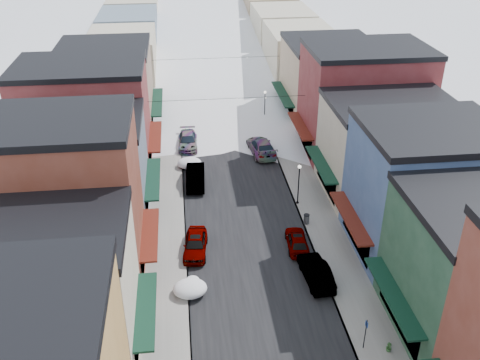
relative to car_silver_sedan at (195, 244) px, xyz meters
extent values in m
cube|color=black|center=(4.30, 37.71, -0.75)|extent=(10.00, 160.00, 0.01)
cube|color=gray|center=(-2.30, 37.71, -0.68)|extent=(3.20, 160.00, 0.15)
cube|color=gray|center=(10.90, 37.71, -0.68)|extent=(3.20, 160.00, 0.15)
cube|color=slate|center=(-0.75, 37.71, -0.68)|extent=(0.10, 160.00, 0.15)
cube|color=slate|center=(9.35, 37.71, -0.68)|extent=(0.10, 160.00, 0.15)
cube|color=beige|center=(-8.90, -9.79, 3.75)|extent=(10.00, 8.00, 9.00)
cube|color=black|center=(-8.90, -9.79, 8.50)|extent=(10.20, 8.20, 0.50)
cube|color=black|center=(-3.30, -9.79, 2.45)|extent=(1.20, 6.80, 0.15)
cube|color=brown|center=(-9.40, -1.79, 5.25)|extent=(11.00, 8.00, 12.00)
cube|color=black|center=(-9.40, -1.79, 11.50)|extent=(11.20, 8.20, 0.50)
cube|color=#58190F|center=(-3.30, -1.79, 2.45)|extent=(1.20, 6.80, 0.15)
cube|color=slate|center=(-8.90, 6.71, 3.50)|extent=(10.00, 9.00, 8.50)
cube|color=black|center=(-8.90, 6.71, 8.00)|extent=(10.20, 9.20, 0.50)
cube|color=black|center=(-3.30, 6.71, 2.45)|extent=(1.20, 7.65, 0.15)
cube|color=maroon|center=(-9.90, 15.71, 4.50)|extent=(12.00, 9.00, 10.50)
cube|color=black|center=(-9.90, 15.71, 10.00)|extent=(12.20, 9.20, 0.50)
cube|color=#58190F|center=(-3.30, 15.71, 2.45)|extent=(1.20, 7.65, 0.15)
cube|color=#8F745E|center=(-8.90, 25.71, 4.00)|extent=(10.00, 11.00, 9.50)
cube|color=black|center=(-8.90, 25.71, 9.00)|extent=(10.20, 11.20, 0.50)
cube|color=black|center=(-3.30, 25.71, 2.45)|extent=(1.20, 9.35, 0.15)
cube|color=black|center=(11.90, -10.29, 2.45)|extent=(1.20, 7.65, 0.15)
cube|color=#364E7A|center=(17.50, -1.29, 4.25)|extent=(10.00, 9.00, 10.00)
cube|color=black|center=(17.50, -1.29, 9.50)|extent=(10.20, 9.20, 0.50)
cube|color=#58190F|center=(11.90, -1.29, 2.45)|extent=(1.20, 7.65, 0.15)
cube|color=#B3AA90|center=(18.00, 7.71, 3.50)|extent=(11.00, 9.00, 8.50)
cube|color=black|center=(18.00, 7.71, 8.00)|extent=(11.20, 9.20, 0.50)
cube|color=black|center=(11.90, 7.71, 2.45)|extent=(1.20, 7.65, 0.15)
cube|color=maroon|center=(18.50, 16.71, 4.75)|extent=(12.00, 9.00, 11.00)
cube|color=black|center=(18.50, 16.71, 10.50)|extent=(12.20, 9.20, 0.50)
cube|color=#58190F|center=(11.90, 16.71, 2.45)|extent=(1.20, 7.65, 0.15)
cube|color=tan|center=(17.50, 26.71, 3.75)|extent=(10.00, 11.00, 9.00)
cube|color=black|center=(17.50, 26.71, 8.50)|extent=(10.20, 11.20, 0.50)
cube|color=black|center=(11.90, 26.71, 2.45)|extent=(1.20, 9.35, 0.15)
cube|color=gray|center=(-8.20, 39.71, 3.25)|extent=(9.00, 13.00, 8.00)
cube|color=gray|center=(16.80, 39.71, 3.25)|extent=(9.00, 13.00, 8.00)
cube|color=gray|center=(-8.20, 53.71, 3.25)|extent=(9.00, 13.00, 8.00)
cube|color=gray|center=(16.80, 53.71, 3.25)|extent=(9.00, 13.00, 8.00)
cube|color=gray|center=(-8.20, 67.71, 3.25)|extent=(9.00, 13.00, 8.00)
cube|color=gray|center=(16.80, 67.71, 3.25)|extent=(9.00, 13.00, 8.00)
cube|color=gray|center=(-8.20, 81.71, 3.25)|extent=(9.00, 13.00, 8.00)
cube|color=gray|center=(16.80, 81.71, 3.25)|extent=(9.00, 13.00, 8.00)
cylinder|color=black|center=(4.30, 17.71, 5.45)|extent=(16.40, 0.04, 0.04)
cylinder|color=black|center=(4.30, 32.71, 5.45)|extent=(16.40, 0.04, 0.04)
imported|color=#A8ABB1|center=(0.00, 0.00, 0.00)|extent=(2.27, 4.59, 1.50)
imported|color=black|center=(0.48, 11.00, 0.07)|extent=(1.98, 5.06, 1.64)
imported|color=#9B9FA3|center=(0.00, 19.66, -0.01)|extent=(2.21, 5.16, 1.48)
imported|color=black|center=(8.60, -4.49, 0.01)|extent=(1.96, 4.75, 1.53)
imported|color=#97999F|center=(8.08, -0.37, -0.07)|extent=(1.87, 4.10, 1.36)
imported|color=black|center=(7.85, 17.04, 0.08)|extent=(2.97, 5.98, 1.67)
imported|color=gray|center=(2.66, 35.92, -0.08)|extent=(1.88, 4.05, 1.34)
imported|color=white|center=(6.50, 46.66, 0.00)|extent=(3.02, 5.65, 1.51)
cylinder|color=black|center=(9.96, -11.43, 0.53)|extent=(0.06, 0.06, 2.26)
cube|color=navy|center=(9.96, -11.43, 1.35)|extent=(0.06, 0.31, 0.41)
cylinder|color=#55575A|center=(9.56, 2.78, -0.19)|extent=(0.48, 0.48, 0.83)
cylinder|color=black|center=(9.56, 2.78, 0.24)|extent=(0.51, 0.51, 0.06)
cylinder|color=black|center=(9.53, 6.19, -0.56)|extent=(0.27, 0.27, 0.09)
cylinder|color=black|center=(9.53, 6.19, 1.18)|extent=(0.11, 0.11, 3.57)
sphere|color=white|center=(9.53, 6.19, 3.10)|extent=(0.32, 0.32, 0.32)
cylinder|color=black|center=(9.50, 25.36, -0.56)|extent=(0.28, 0.28, 0.09)
cylinder|color=black|center=(9.50, 25.36, 1.25)|extent=(0.11, 0.11, 3.71)
sphere|color=white|center=(9.50, 25.36, 3.24)|extent=(0.33, 0.33, 0.33)
imported|color=#32602C|center=(11.41, -11.88, -0.29)|extent=(0.40, 0.40, 0.62)
ellipsoid|color=white|center=(-0.60, -5.01, -0.24)|extent=(2.43, 2.05, 1.03)
ellipsoid|color=white|center=(-0.40, -3.81, -0.49)|extent=(1.04, 0.93, 0.52)
ellipsoid|color=white|center=(0.00, 14.60, -0.23)|extent=(2.48, 2.10, 1.05)
ellipsoid|color=white|center=(0.20, 15.80, -0.49)|extent=(1.06, 0.95, 0.53)
camera|label=1|loc=(-0.50, -34.58, 24.65)|focal=40.00mm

